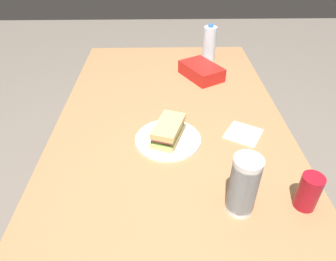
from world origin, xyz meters
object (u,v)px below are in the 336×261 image
(soda_can_red, at_px, (309,192))
(plastic_cup_stack, at_px, (244,185))
(chip_bag, at_px, (201,71))
(paper_plate, at_px, (168,139))
(sandwich, at_px, (168,131))
(water_bottle_tall, at_px, (209,44))
(dining_table, at_px, (171,141))

(soda_can_red, relative_size, plastic_cup_stack, 0.60)
(soda_can_red, bearing_deg, chip_bag, -165.78)
(paper_plate, xyz_separation_m, sandwich, (0.00, 0.00, 0.05))
(paper_plate, height_order, sandwich, sandwich)
(paper_plate, xyz_separation_m, water_bottle_tall, (-0.78, 0.26, 0.09))
(soda_can_red, height_order, plastic_cup_stack, plastic_cup_stack)
(paper_plate, xyz_separation_m, chip_bag, (-0.55, 0.19, 0.03))
(dining_table, relative_size, sandwich, 8.71)
(dining_table, distance_m, sandwich, 0.17)
(plastic_cup_stack, bearing_deg, dining_table, -155.85)
(paper_plate, height_order, water_bottle_tall, water_bottle_tall)
(water_bottle_tall, distance_m, plastic_cup_stack, 1.12)
(dining_table, distance_m, plastic_cup_stack, 0.51)
(dining_table, bearing_deg, sandwich, -8.54)
(paper_plate, height_order, chip_bag, chip_bag)
(soda_can_red, bearing_deg, paper_plate, -128.61)
(sandwich, bearing_deg, chip_bag, 161.09)
(chip_bag, bearing_deg, dining_table, 128.79)
(water_bottle_tall, xyz_separation_m, plastic_cup_stack, (1.12, -0.05, 0.00))
(soda_can_red, relative_size, chip_bag, 0.53)
(paper_plate, relative_size, water_bottle_tall, 1.22)
(dining_table, relative_size, chip_bag, 7.71)
(sandwich, distance_m, plastic_cup_stack, 0.40)
(sandwich, bearing_deg, paper_plate, -172.60)
(chip_bag, distance_m, plastic_cup_stack, 0.89)
(paper_plate, relative_size, sandwich, 1.28)
(sandwich, xyz_separation_m, plastic_cup_stack, (0.34, 0.21, 0.05))
(sandwich, xyz_separation_m, water_bottle_tall, (-0.79, 0.26, 0.05))
(dining_table, xyz_separation_m, chip_bag, (-0.46, 0.18, 0.12))
(paper_plate, bearing_deg, dining_table, 170.79)
(paper_plate, bearing_deg, chip_bag, 160.90)
(chip_bag, bearing_deg, water_bottle_tall, -46.89)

